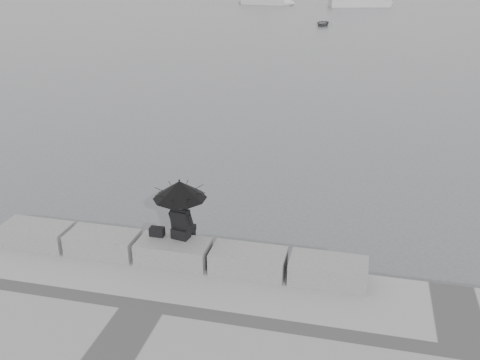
% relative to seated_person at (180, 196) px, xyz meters
% --- Properties ---
extents(ground, '(360.00, 360.00, 0.00)m').
position_rel_seated_person_xyz_m(ground, '(-0.11, 0.19, -2.01)').
color(ground, '#4B4D50').
rests_on(ground, ground).
extents(stone_block_far_left, '(1.60, 0.80, 0.50)m').
position_rel_seated_person_xyz_m(stone_block_far_left, '(-3.51, -0.26, -1.26)').
color(stone_block_far_left, slate).
rests_on(stone_block_far_left, promenade).
extents(stone_block_left, '(1.60, 0.80, 0.50)m').
position_rel_seated_person_xyz_m(stone_block_left, '(-1.81, -0.26, -1.26)').
color(stone_block_left, slate).
rests_on(stone_block_left, promenade).
extents(stone_block_centre, '(1.60, 0.80, 0.50)m').
position_rel_seated_person_xyz_m(stone_block_centre, '(-0.11, -0.26, -1.26)').
color(stone_block_centre, slate).
rests_on(stone_block_centre, promenade).
extents(stone_block_right, '(1.60, 0.80, 0.50)m').
position_rel_seated_person_xyz_m(stone_block_right, '(1.59, -0.26, -1.26)').
color(stone_block_right, slate).
rests_on(stone_block_right, promenade).
extents(stone_block_far_right, '(1.60, 0.80, 0.50)m').
position_rel_seated_person_xyz_m(stone_block_far_right, '(3.29, -0.26, -1.26)').
color(stone_block_far_right, slate).
rests_on(stone_block_far_right, promenade).
extents(seated_person, '(1.18, 1.18, 1.39)m').
position_rel_seated_person_xyz_m(seated_person, '(0.00, 0.00, 0.00)').
color(seated_person, black).
rests_on(seated_person, stone_block_centre).
extents(bag, '(0.32, 0.18, 0.21)m').
position_rel_seated_person_xyz_m(bag, '(-0.55, -0.07, -0.90)').
color(bag, black).
rests_on(bag, stone_block_centre).
extents(sailboat_left, '(7.56, 4.10, 12.90)m').
position_rel_seated_person_xyz_m(sailboat_left, '(-12.76, 76.02, -1.47)').
color(sailboat_left, silver).
rests_on(sailboat_left, ground).
extents(motor_cruiser, '(9.25, 5.37, 4.50)m').
position_rel_seated_person_xyz_m(motor_cruiser, '(1.66, 75.26, -1.11)').
color(motor_cruiser, silver).
rests_on(motor_cruiser, ground).
extents(dinghy, '(2.97, 1.50, 0.48)m').
position_rel_seated_person_xyz_m(dinghy, '(-1.40, 49.98, -1.76)').
color(dinghy, slate).
rests_on(dinghy, ground).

